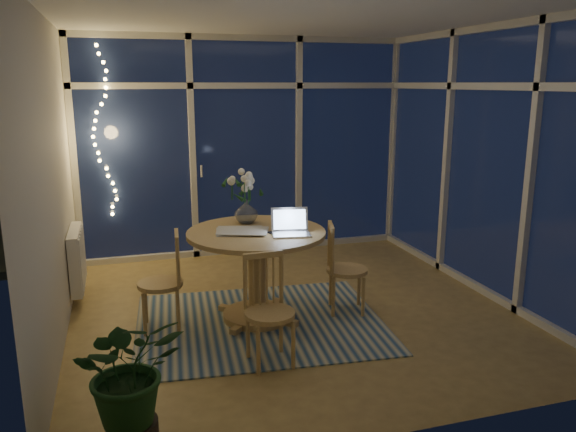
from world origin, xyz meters
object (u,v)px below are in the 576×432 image
Objects in this scene: laptop at (291,222)px; dining_table at (257,276)px; chair_front at (270,311)px; flower_vase at (246,212)px; potted_plant at (131,387)px; chair_left at (160,281)px; chair_right at (347,268)px.

dining_table is at bearing 149.80° from laptop.
chair_front is 4.03× the size of flower_vase.
potted_plant is at bearing -120.73° from flower_vase.
dining_table is 3.82× the size of laptop.
chair_front reaches higher than potted_plant.
dining_table is 1.39× the size of chair_left.
dining_table is 0.60m from flower_vase.
potted_plant is at bearing -5.21° from chair_left.
chair_left is 1.66m from chair_right.
chair_right is 4.04× the size of flower_vase.
laptop reaches higher than chair_left.
dining_table is 1.90m from potted_plant.
flower_vase is at bearing 82.00° from chair_right.
chair_right is 1.12× the size of potted_plant.
chair_front is (-0.10, -0.82, 0.01)m from dining_table.
chair_right is 1.05m from flower_vase.
laptop is at bearing 82.04° from chair_left.
flower_vase is (0.08, 1.12, 0.50)m from chair_front.
laptop reaches higher than chair_front.
flower_vase is at bearing 59.27° from potted_plant.
chair_right is at bearing -4.85° from dining_table.
potted_plant is at bearing 142.84° from chair_right.
chair_right is at bearing 91.31° from chair_left.
chair_left reaches higher than dining_table.
laptop reaches higher than chair_right.
dining_table is 0.83m from chair_front.
chair_front is at bearing -97.07° from dining_table.
chair_front is (0.73, -0.86, -0.01)m from chair_left.
chair_left reaches higher than potted_plant.
laptop reaches higher than dining_table.
flower_vase is at bearing 82.40° from chair_front.
chair_front is 2.70× the size of laptop.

